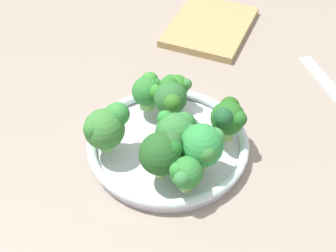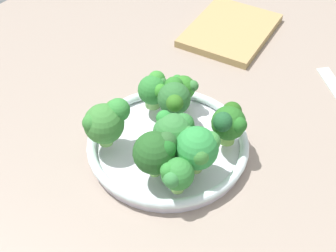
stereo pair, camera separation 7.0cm
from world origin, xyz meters
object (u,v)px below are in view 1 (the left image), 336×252
broccoli_floret_1 (148,90)px  cutting_board (210,27)px  broccoli_floret_6 (185,174)px  broccoli_floret_3 (176,86)px  bowl (168,145)px  broccoli_floret_4 (170,98)px  broccoli_floret_2 (163,153)px  broccoli_floret_0 (177,131)px  broccoli_floret_5 (228,117)px  broccoli_floret_7 (106,126)px  broccoli_floret_8 (203,146)px

broccoli_floret_1 → cutting_board: bearing=-174.0°
broccoli_floret_6 → broccoli_floret_3: bearing=-147.1°
bowl → broccoli_floret_6: (7.90, 7.45, 4.94)cm
broccoli_floret_4 → cutting_board: (-31.81, -8.02, -6.48)cm
broccoli_floret_2 → broccoli_floret_3: 17.58cm
broccoli_floret_0 → broccoli_floret_4: size_ratio=1.03×
broccoli_floret_2 → broccoli_floret_6: broccoli_floret_2 is taller
broccoli_floret_5 → broccoli_floret_7: 19.63cm
broccoli_floret_0 → cutting_board: bearing=-161.4°
broccoli_floret_3 → broccoli_floret_8: 16.51cm
broccoli_floret_5 → broccoli_floret_8: size_ratio=0.89×
broccoli_floret_1 → broccoli_floret_7: bearing=-2.4°
broccoli_floret_1 → broccoli_floret_5: 15.16cm
bowl → broccoli_floret_1: 10.23cm
bowl → broccoli_floret_1: size_ratio=4.31×
broccoli_floret_2 → broccoli_floret_4: (-11.75, -5.39, -0.26)cm
broccoli_floret_6 → broccoli_floret_8: (-5.23, 0.20, 1.24)cm
broccoli_floret_3 → broccoli_floret_6: size_ratio=0.88×
broccoli_floret_2 → broccoli_floret_4: broccoli_floret_2 is taller
bowl → broccoli_floret_0: (1.58, 2.55, 5.80)cm
broccoli_floret_3 → broccoli_floret_5: bearing=72.1°
broccoli_floret_1 → cutting_board: (-31.23, -3.28, -5.69)cm
broccoli_floret_1 → broccoli_floret_8: bearing=61.2°
broccoli_floret_8 → cutting_board: bearing=-155.4°
broccoli_floret_4 → cutting_board: size_ratio=0.34×
broccoli_floret_6 → cutting_board: size_ratio=0.28×
broccoli_floret_3 → broccoli_floret_8: (11.91, 11.32, 1.64)cm
broccoli_floret_1 → broccoli_floret_2: broccoli_floret_2 is taller
broccoli_floret_7 → cutting_board: broccoli_floret_7 is taller
bowl → broccoli_floret_8: broccoli_floret_8 is taller
broccoli_floret_0 → broccoli_floret_2: broccoli_floret_2 is taller
bowl → broccoli_floret_0: broccoli_floret_0 is taller
broccoli_floret_1 → broccoli_floret_5: bearing=90.2°
broccoli_floret_1 → broccoli_floret_7: 11.85cm
broccoli_floret_1 → broccoli_floret_6: broccoli_floret_1 is taller
broccoli_floret_1 → broccoli_floret_4: (0.58, 4.73, 0.80)cm
broccoli_floret_4 → broccoli_floret_6: (12.73, 9.78, -0.91)cm
broccoli_floret_5 → broccoli_floret_3: bearing=-107.9°
broccoli_floret_0 → broccoli_floret_8: size_ratio=0.91×
broccoli_floret_0 → broccoli_floret_4: (-6.41, -4.88, 0.05)cm
broccoli_floret_6 → broccoli_floret_8: broccoli_floret_8 is taller
broccoli_floret_7 → broccoli_floret_8: bearing=103.8°
broccoli_floret_2 → cutting_board: (-43.56, -13.40, -6.75)cm
broccoli_floret_2 → broccoli_floret_7: 10.62cm
broccoli_floret_6 → cutting_board: bearing=-158.2°
broccoli_floret_5 → broccoli_floret_7: size_ratio=0.91×
broccoli_floret_4 → broccoli_floret_7: size_ratio=0.91×
broccoli_floret_4 → broccoli_floret_7: 12.38cm
broccoli_floret_0 → broccoli_floret_4: broccoli_floret_0 is taller
broccoli_floret_0 → broccoli_floret_1: (-6.99, -9.61, -0.74)cm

